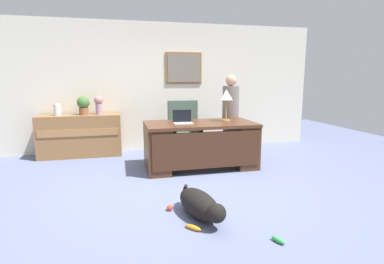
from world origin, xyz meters
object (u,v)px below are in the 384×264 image
object	(u,v)px
desk	(200,143)
potted_plant	(83,105)
desk_lamp	(226,97)
dog_toy_ball	(170,208)
dog_lying	(200,205)
laptop	(183,120)
credenza	(80,136)
vase_empty	(57,110)
dog_toy_bone	(278,240)
armchair	(184,131)
dog_toy_plush	(193,227)
vase_with_flowers	(99,104)
person_standing	(230,115)

from	to	relation	value
desk	potted_plant	xyz separation A→B (m)	(-2.02, 1.33, 0.60)
desk_lamp	dog_toy_ball	distance (m)	2.46
dog_lying	dog_toy_ball	bearing A→B (deg)	138.35
desk_lamp	laptop	bearing A→B (deg)	-173.73
dog_toy_ball	laptop	bearing A→B (deg)	72.89
credenza	vase_empty	xyz separation A→B (m)	(-0.39, 0.00, 0.53)
laptop	dog_lying	bearing A→B (deg)	-96.00
laptop	dog_toy_bone	size ratio (longest dim) A/B	2.04
potted_plant	vase_empty	bearing A→B (deg)	180.00
desk	credenza	xyz separation A→B (m)	(-2.12, 1.33, -0.01)
potted_plant	desk_lamp	bearing A→B (deg)	-26.19
armchair	dog_toy_ball	xyz separation A→B (m)	(-0.72, -2.52, -0.45)
armchair	dog_toy_ball	world-z (taller)	armchair
armchair	dog_toy_plush	xyz separation A→B (m)	(-0.57, -3.03, -0.46)
dog_toy_plush	vase_with_flowers	bearing A→B (deg)	107.30
vase_with_flowers	potted_plant	bearing A→B (deg)	180.00
credenza	person_standing	world-z (taller)	person_standing
desk	desk_lamp	distance (m)	0.94
credenza	vase_empty	distance (m)	0.65
credenza	dog_toy_bone	world-z (taller)	credenza
desk	person_standing	xyz separation A→B (m)	(0.78, 0.65, 0.39)
armchair	dog_toy_ball	distance (m)	2.66
person_standing	vase_with_flowers	xyz separation A→B (m)	(-2.52, 0.68, 0.22)
dog_toy_bone	dog_toy_ball	bearing A→B (deg)	133.17
person_standing	dog_toy_plush	distance (m)	3.23
person_standing	desk_lamp	bearing A→B (deg)	-117.89
person_standing	laptop	world-z (taller)	person_standing
armchair	dog_toy_bone	bearing A→B (deg)	-87.30
dog_lying	potted_plant	world-z (taller)	potted_plant
vase_empty	dog_toy_plush	distance (m)	4.03
credenza	potted_plant	size ratio (longest dim) A/B	4.37
laptop	dog_toy_ball	world-z (taller)	laptop
dog_lying	laptop	xyz separation A→B (m)	(0.20, 1.89, 0.69)
laptop	desk_lamp	bearing A→B (deg)	6.27
desk	dog_lying	xyz separation A→B (m)	(-0.51, -1.89, -0.28)
dog_toy_ball	dog_lying	bearing A→B (deg)	-41.65
vase_empty	dog_toy_bone	bearing A→B (deg)	-56.50
dog_toy_ball	credenza	bearing A→B (deg)	113.87
dog_toy_plush	dog_toy_ball	bearing A→B (deg)	106.87
person_standing	dog_toy_bone	bearing A→B (deg)	-102.49
vase_with_flowers	vase_empty	world-z (taller)	vase_with_flowers
credenza	vase_with_flowers	bearing A→B (deg)	0.19
dog_toy_plush	potted_plant	bearing A→B (deg)	111.53
laptop	vase_with_flowers	xyz separation A→B (m)	(-1.42, 1.32, 0.19)
credenza	armchair	xyz separation A→B (m)	(2.03, -0.43, 0.07)
laptop	armchair	bearing A→B (deg)	76.05
laptop	dog_toy_plush	distance (m)	2.31
laptop	dog_toy_bone	world-z (taller)	laptop
desk	vase_with_flowers	size ratio (longest dim) A/B	5.13
armchair	dog_lying	size ratio (longest dim) A/B	1.24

